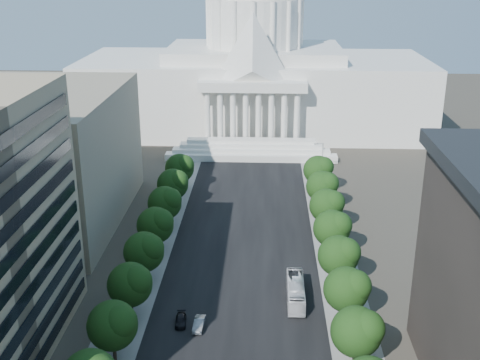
# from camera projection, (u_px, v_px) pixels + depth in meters

# --- Properties ---
(road_asphalt) EXTENTS (30.00, 260.00, 0.01)m
(road_asphalt) POSITION_uv_depth(u_px,v_px,m) (244.00, 241.00, 129.98)
(road_asphalt) COLOR black
(road_asphalt) RESTS_ON ground
(sidewalk_left) EXTENTS (8.00, 260.00, 0.02)m
(sidewalk_left) POSITION_uv_depth(u_px,v_px,m) (157.00, 240.00, 130.77)
(sidewalk_left) COLOR gray
(sidewalk_left) RESTS_ON ground
(sidewalk_right) EXTENTS (8.00, 260.00, 0.02)m
(sidewalk_right) POSITION_uv_depth(u_px,v_px,m) (332.00, 243.00, 129.20)
(sidewalk_right) COLOR gray
(sidewalk_right) RESTS_ON ground
(capitol) EXTENTS (120.00, 56.00, 73.00)m
(capitol) POSITION_uv_depth(u_px,v_px,m) (254.00, 72.00, 212.14)
(capitol) COLOR white
(capitol) RESTS_ON ground
(office_block_left_far) EXTENTS (38.00, 52.00, 30.00)m
(office_block_left_far) POSITION_uv_depth(u_px,v_px,m) (34.00, 158.00, 136.20)
(office_block_left_far) COLOR gray
(office_block_left_far) RESTS_ON ground
(tree_l_d) EXTENTS (7.79, 7.60, 9.97)m
(tree_l_d) POSITION_uv_depth(u_px,v_px,m) (114.00, 324.00, 88.91)
(tree_l_d) COLOR #33261C
(tree_l_d) RESTS_ON ground
(tree_l_e) EXTENTS (7.79, 7.60, 9.97)m
(tree_l_e) POSITION_uv_depth(u_px,v_px,m) (131.00, 284.00, 100.17)
(tree_l_e) COLOR #33261C
(tree_l_e) RESTS_ON ground
(tree_l_f) EXTENTS (7.79, 7.60, 9.97)m
(tree_l_f) POSITION_uv_depth(u_px,v_px,m) (145.00, 251.00, 111.42)
(tree_l_f) COLOR #33261C
(tree_l_f) RESTS_ON ground
(tree_l_g) EXTENTS (7.79, 7.60, 9.97)m
(tree_l_g) POSITION_uv_depth(u_px,v_px,m) (157.00, 224.00, 122.68)
(tree_l_g) COLOR #33261C
(tree_l_g) RESTS_ON ground
(tree_l_h) EXTENTS (7.79, 7.60, 9.97)m
(tree_l_h) POSITION_uv_depth(u_px,v_px,m) (166.00, 202.00, 133.94)
(tree_l_h) COLOR #33261C
(tree_l_h) RESTS_ON ground
(tree_l_i) EXTENTS (7.79, 7.60, 9.97)m
(tree_l_i) POSITION_uv_depth(u_px,v_px,m) (174.00, 183.00, 145.20)
(tree_l_i) COLOR #33261C
(tree_l_i) RESTS_ON ground
(tree_l_j) EXTENTS (7.79, 7.60, 9.97)m
(tree_l_j) POSITION_uv_depth(u_px,v_px,m) (181.00, 167.00, 156.46)
(tree_l_j) COLOR #33261C
(tree_l_j) RESTS_ON ground
(tree_r_d) EXTENTS (7.79, 7.60, 9.97)m
(tree_r_d) POSITION_uv_depth(u_px,v_px,m) (359.00, 331.00, 87.42)
(tree_r_d) COLOR #33261C
(tree_r_d) RESTS_ON ground
(tree_r_e) EXTENTS (7.79, 7.60, 9.97)m
(tree_r_e) POSITION_uv_depth(u_px,v_px,m) (349.00, 288.00, 98.68)
(tree_r_e) COLOR #33261C
(tree_r_e) RESTS_ON ground
(tree_r_f) EXTENTS (7.79, 7.60, 9.97)m
(tree_r_f) POSITION_uv_depth(u_px,v_px,m) (340.00, 255.00, 109.94)
(tree_r_f) COLOR #33261C
(tree_r_f) RESTS_ON ground
(tree_r_g) EXTENTS (7.79, 7.60, 9.97)m
(tree_r_g) POSITION_uv_depth(u_px,v_px,m) (334.00, 228.00, 121.19)
(tree_r_g) COLOR #33261C
(tree_r_g) RESTS_ON ground
(tree_r_h) EXTENTS (7.79, 7.60, 9.97)m
(tree_r_h) POSITION_uv_depth(u_px,v_px,m) (328.00, 205.00, 132.45)
(tree_r_h) COLOR #33261C
(tree_r_h) RESTS_ON ground
(tree_r_i) EXTENTS (7.79, 7.60, 9.97)m
(tree_r_i) POSITION_uv_depth(u_px,v_px,m) (323.00, 186.00, 143.71)
(tree_r_i) COLOR #33261C
(tree_r_i) RESTS_ON ground
(tree_r_j) EXTENTS (7.79, 7.60, 9.97)m
(tree_r_j) POSITION_uv_depth(u_px,v_px,m) (319.00, 169.00, 154.97)
(tree_r_j) COLOR #33261C
(tree_r_j) RESTS_ON ground
(streetlight_c) EXTENTS (2.61, 0.44, 9.00)m
(streetlight_c) POSITION_uv_depth(u_px,v_px,m) (358.00, 291.00, 99.01)
(streetlight_c) COLOR gray
(streetlight_c) RESTS_ON ground
(streetlight_d) EXTENTS (2.61, 0.44, 9.00)m
(streetlight_d) POSITION_uv_depth(u_px,v_px,m) (341.00, 228.00, 122.47)
(streetlight_d) COLOR gray
(streetlight_d) RESTS_ON ground
(streetlight_e) EXTENTS (2.61, 0.44, 9.00)m
(streetlight_e) POSITION_uv_depth(u_px,v_px,m) (329.00, 185.00, 145.92)
(streetlight_e) COLOR gray
(streetlight_e) RESTS_ON ground
(streetlight_f) EXTENTS (2.61, 0.44, 9.00)m
(streetlight_f) POSITION_uv_depth(u_px,v_px,m) (320.00, 154.00, 169.38)
(streetlight_f) COLOR gray
(streetlight_f) RESTS_ON ground
(car_silver) EXTENTS (1.97, 4.81, 1.55)m
(car_silver) POSITION_uv_depth(u_px,v_px,m) (199.00, 324.00, 99.04)
(car_silver) COLOR #929398
(car_silver) RESTS_ON ground
(car_dark_b) EXTENTS (2.14, 4.56, 1.29)m
(car_dark_b) POSITION_uv_depth(u_px,v_px,m) (181.00, 320.00, 100.21)
(car_dark_b) COLOR black
(car_dark_b) RESTS_ON ground
(city_bus) EXTENTS (3.03, 12.69, 3.53)m
(city_bus) POSITION_uv_depth(u_px,v_px,m) (296.00, 291.00, 106.89)
(city_bus) COLOR white
(city_bus) RESTS_ON ground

